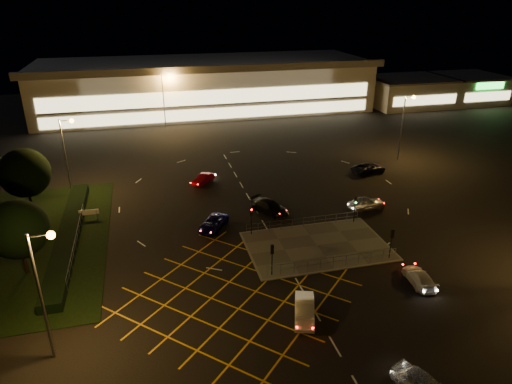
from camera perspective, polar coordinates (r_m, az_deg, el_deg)
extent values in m
plane|color=black|center=(48.80, 4.57, -5.92)|extent=(180.00, 180.00, 0.00)
cube|color=#4C4944|center=(47.78, 7.62, -6.68)|extent=(14.00, 9.00, 0.12)
cube|color=black|center=(53.76, -27.56, -5.78)|extent=(18.00, 30.00, 0.08)
cube|color=black|center=(52.48, -22.37, -4.92)|extent=(2.00, 26.00, 1.00)
cube|color=beige|center=(104.80, -6.37, 13.00)|extent=(70.00, 25.00, 10.00)
cube|color=slate|center=(103.99, -6.50, 15.82)|extent=(72.00, 26.50, 0.60)
cube|color=#FFEAA5|center=(92.62, -5.22, 11.66)|extent=(66.00, 0.20, 3.00)
cube|color=#FFEAA5|center=(93.33, -5.15, 9.74)|extent=(66.00, 0.20, 2.20)
cube|color=beige|center=(113.62, 18.46, 11.76)|extent=(18.00, 14.00, 6.00)
cube|color=slate|center=(113.08, 18.67, 13.31)|extent=(18.80, 14.80, 0.40)
cube|color=#FFEAA5|center=(107.93, 20.39, 10.71)|extent=(15.30, 0.20, 2.00)
cube|color=beige|center=(122.84, 24.94, 11.61)|extent=(14.00, 14.00, 6.00)
cube|color=slate|center=(122.34, 25.20, 13.04)|extent=(14.80, 14.80, 0.40)
cube|color=#FFEAA5|center=(117.60, 27.00, 10.59)|extent=(11.90, 0.20, 2.00)
cube|color=#19E533|center=(117.11, 27.24, 11.72)|extent=(7.00, 0.30, 1.40)
cylinder|color=slate|center=(34.80, -25.25, -12.04)|extent=(0.20, 0.20, 10.00)
cylinder|color=slate|center=(32.28, -25.50, -4.96)|extent=(1.40, 0.12, 0.12)
sphere|color=orange|center=(32.15, -24.27, -4.94)|extent=(0.56, 0.56, 0.56)
cylinder|color=slate|center=(61.91, -22.67, 3.87)|extent=(0.20, 0.20, 10.00)
cylinder|color=slate|center=(60.50, -22.73, 8.21)|extent=(1.40, 0.12, 0.12)
sphere|color=orange|center=(60.41, -22.06, 8.25)|extent=(0.56, 0.56, 0.56)
cylinder|color=slate|center=(73.66, 17.73, 7.53)|extent=(0.20, 0.20, 10.00)
cylinder|color=slate|center=(72.94, 18.67, 11.16)|extent=(1.40, 0.12, 0.12)
sphere|color=orange|center=(73.33, 19.14, 11.12)|extent=(0.56, 0.56, 0.56)
cylinder|color=slate|center=(90.21, -11.46, 10.97)|extent=(0.20, 0.20, 10.00)
cylinder|color=slate|center=(89.36, -11.25, 14.02)|extent=(1.40, 0.12, 0.12)
sphere|color=orange|center=(89.41, -10.79, 14.02)|extent=(0.56, 0.56, 0.56)
cylinder|color=slate|center=(102.10, 11.98, 12.37)|extent=(0.20, 0.20, 10.00)
cylinder|color=slate|center=(101.63, 12.58, 15.02)|extent=(1.40, 0.12, 0.12)
sphere|color=orange|center=(101.95, 12.94, 14.98)|extent=(0.56, 0.56, 0.56)
cylinder|color=black|center=(42.01, 2.01, -8.58)|extent=(0.10, 0.10, 3.00)
cube|color=black|center=(41.38, 2.04, -7.17)|extent=(0.28, 0.18, 0.90)
sphere|color=#19FF33|center=(41.49, 1.99, -7.08)|extent=(0.16, 0.16, 0.16)
cylinder|color=black|center=(46.39, 16.50, -6.30)|extent=(0.10, 0.10, 3.00)
cube|color=black|center=(45.82, 16.67, -5.00)|extent=(0.28, 0.18, 0.90)
sphere|color=#19FF33|center=(45.92, 16.59, -4.92)|extent=(0.16, 0.16, 0.16)
cylinder|color=black|center=(48.73, -0.59, -3.72)|extent=(0.10, 0.10, 3.00)
cube|color=black|center=(48.19, -0.60, -2.46)|extent=(0.28, 0.18, 0.90)
sphere|color=#FF0C0C|center=(48.07, -0.56, -2.52)|extent=(0.16, 0.16, 0.16)
cylinder|color=black|center=(52.55, 12.24, -2.17)|extent=(0.10, 0.10, 3.00)
cube|color=black|center=(52.05, 12.35, -0.98)|extent=(0.28, 0.18, 0.90)
sphere|color=#19FF33|center=(51.94, 12.41, -1.04)|extent=(0.16, 0.16, 0.16)
cylinder|color=black|center=(60.22, -26.33, -0.98)|extent=(0.36, 0.36, 2.88)
sphere|color=black|center=(59.00, -26.94, 2.13)|extent=(5.76, 5.76, 5.76)
cylinder|color=black|center=(47.54, -26.93, -7.67)|extent=(0.36, 0.36, 2.70)
sphere|color=black|center=(46.07, -27.67, -4.13)|extent=(5.40, 5.40, 5.40)
imported|color=white|center=(37.87, 6.08, -14.45)|extent=(2.86, 4.63, 1.44)
imported|color=#0F0C4C|center=(50.69, -5.36, -3.93)|extent=(4.28, 5.08, 1.29)
imported|color=black|center=(54.14, 1.71, -1.85)|extent=(4.43, 5.39, 1.47)
imported|color=#A9ACB1|center=(56.58, 13.61, -1.34)|extent=(4.61, 2.12, 1.53)
imported|color=maroon|center=(62.90, -6.61, 1.64)|extent=(3.62, 3.74, 1.27)
imported|color=black|center=(68.14, 13.92, 2.91)|extent=(5.65, 3.53, 1.46)
imported|color=silver|center=(44.03, 19.73, -10.02)|extent=(2.22, 4.46, 1.25)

